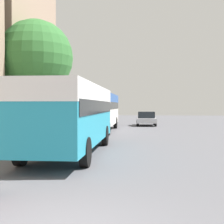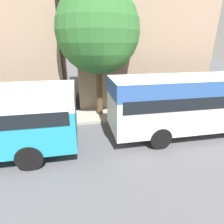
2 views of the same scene
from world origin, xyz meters
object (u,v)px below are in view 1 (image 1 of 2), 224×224
bus_lead (71,109)px  bus_following (98,107)px  car_crossing (146,118)px  pedestrian_near_curb (30,125)px

bus_lead → bus_following: bus_following is taller
car_crossing → pedestrian_near_curb: size_ratio=2.41×
pedestrian_near_curb → car_crossing: bearing=67.5°
bus_following → car_crossing: bus_following is taller
bus_lead → pedestrian_near_curb: (-2.96, 3.17, -0.88)m
bus_following → pedestrian_near_curb: (-2.51, -8.25, -0.93)m
bus_lead → bus_following: 11.43m
bus_following → car_crossing: 8.42m
bus_lead → car_crossing: (3.49, 18.77, -1.13)m
car_crossing → pedestrian_near_curb: pedestrian_near_curb is taller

